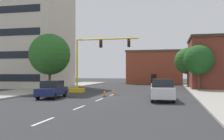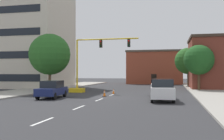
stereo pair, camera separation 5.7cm
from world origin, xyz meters
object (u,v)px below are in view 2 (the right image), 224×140
traffic_cone_roadside_a (114,92)px  tree_right_far (188,61)px  sedan_navy_near_left (52,89)px  traffic_cone_roadside_b (104,93)px  tree_right_mid (199,60)px  pickup_truck_white (162,90)px  traffic_signal_gantry (85,75)px  tree_left_near (50,54)px

traffic_cone_roadside_a → tree_right_far: bearing=61.5°
tree_right_far → sedan_navy_near_left: 28.13m
tree_right_far → traffic_cone_roadside_b: (-9.88, -21.09, -4.21)m
tree_right_mid → pickup_truck_white: size_ratio=1.16×
pickup_truck_white → traffic_cone_roadside_a: 8.37m
traffic_cone_roadside_a → traffic_cone_roadside_b: 3.35m
sedan_navy_near_left → traffic_cone_roadside_a: size_ratio=7.80×
pickup_truck_white → sedan_navy_near_left: pickup_truck_white is taller
tree_right_far → traffic_cone_roadside_b: 23.67m
pickup_truck_white → traffic_cone_roadside_b: 6.66m
traffic_signal_gantry → tree_right_far: (13.67, 16.19, 2.34)m
tree_right_mid → tree_left_near: 20.57m
tree_left_near → traffic_cone_roadside_b: bearing=-31.1°
tree_right_mid → pickup_truck_white: (-4.61, -14.00, -3.33)m
tree_left_near → sedan_navy_near_left: (4.22, -8.06, -4.10)m
tree_right_mid → tree_left_near: (-19.68, -5.96, 0.68)m
tree_right_far → pickup_truck_white: size_ratio=1.26×
traffic_cone_roadside_a → traffic_cone_roadside_b: bearing=-94.3°
pickup_truck_white → traffic_cone_roadside_a: (-5.84, 5.96, -0.68)m
traffic_cone_roadside_b → tree_right_mid: bearing=46.7°
tree_right_mid → traffic_cone_roadside_a: 13.79m
pickup_truck_white → tree_left_near: bearing=151.9°
tree_right_far → pickup_truck_white: (-3.79, -23.71, -3.60)m
traffic_signal_gantry → traffic_cone_roadside_a: traffic_signal_gantry is taller
tree_right_mid → sedan_navy_near_left: bearing=-137.8°
traffic_signal_gantry → pickup_truck_white: traffic_signal_gantry is taller
tree_left_near → traffic_cone_roadside_b: (8.97, -5.41, -4.62)m
tree_right_far → traffic_cone_roadside_a: 20.65m
tree_left_near → pickup_truck_white: tree_left_near is taller
sedan_navy_near_left → tree_right_far: bearing=58.3°
tree_right_mid → sedan_navy_near_left: tree_right_mid is taller
tree_right_far → tree_left_near: bearing=-140.3°
tree_left_near → tree_right_mid: bearing=16.9°
tree_left_near → traffic_cone_roadside_b: 11.46m
traffic_signal_gantry → traffic_cone_roadside_b: bearing=-52.3°
sedan_navy_near_left → traffic_signal_gantry: bearing=82.7°
pickup_truck_white → traffic_cone_roadside_a: pickup_truck_white is taller
tree_right_far → traffic_cone_roadside_b: tree_right_far is taller
tree_right_mid → traffic_cone_roadside_b: tree_right_mid is taller
tree_right_far → pickup_truck_white: 24.28m
tree_left_near → tree_right_far: bearing=39.7°
pickup_truck_white → sedan_navy_near_left: (-10.85, -0.02, -0.09)m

